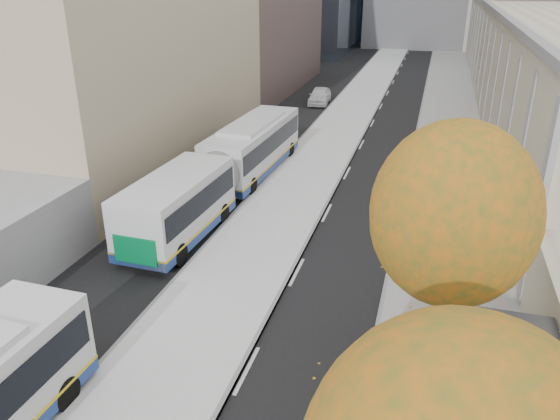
% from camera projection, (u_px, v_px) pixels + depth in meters
% --- Properties ---
extents(bus_platform, '(4.25, 150.00, 0.15)m').
position_uv_depth(bus_platform, '(327.00, 145.00, 36.95)').
color(bus_platform, '#B5B5B5').
rests_on(bus_platform, ground).
extents(sidewalk, '(4.75, 150.00, 0.08)m').
position_uv_depth(sidewalk, '(449.00, 155.00, 34.96)').
color(sidewalk, gray).
rests_on(sidewalk, ground).
extents(bus_shelter, '(1.90, 4.40, 2.53)m').
position_uv_depth(bus_shelter, '(532.00, 382.00, 12.52)').
color(bus_shelter, '#383A3F').
rests_on(bus_shelter, sidewalk).
extents(tree_c, '(4.20, 4.20, 7.28)m').
position_uv_depth(tree_c, '(454.00, 215.00, 13.61)').
color(tree_c, '#2C2315').
rests_on(tree_c, sidewalk).
extents(bus_far, '(3.30, 17.47, 2.90)m').
position_uv_depth(bus_far, '(226.00, 168.00, 28.10)').
color(bus_far, silver).
rests_on(bus_far, ground).
extents(distant_car, '(2.01, 4.39, 1.46)m').
position_uv_depth(distant_car, '(320.00, 96.00, 48.57)').
color(distant_car, silver).
rests_on(distant_car, ground).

